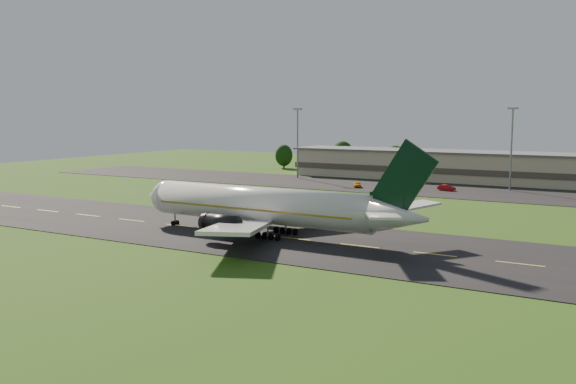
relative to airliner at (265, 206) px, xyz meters
The scene contains 9 objects.
ground 16.62m from the airliner, ahead, with size 360.00×360.00×0.00m, color #264511.
taxiway 16.61m from the airliner, ahead, with size 220.00×30.00×0.10m, color black.
apron 73.91m from the airliner, 77.51° to the left, with size 260.00×30.00×0.10m, color black.
airliner is the anchor object (origin of this frame).
terminal 98.77m from the airliner, 76.91° to the left, with size 145.00×16.00×8.40m.
light_mast_west 89.40m from the airliner, 116.01° to the left, with size 2.40×1.20×20.35m.
light_mast_centre 83.11m from the airliner, 75.32° to the left, with size 2.40×1.20×20.35m.
service_vehicle_a 68.31m from the airliner, 101.91° to the left, with size 1.76×4.37×1.49m, color orange.
service_vehicle_b 71.59m from the airliner, 83.72° to the left, with size 1.52×4.37×1.44m, color #A50B0D.
Camera 1 is at (36.32, -83.19, 19.07)m, focal length 40.00 mm.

